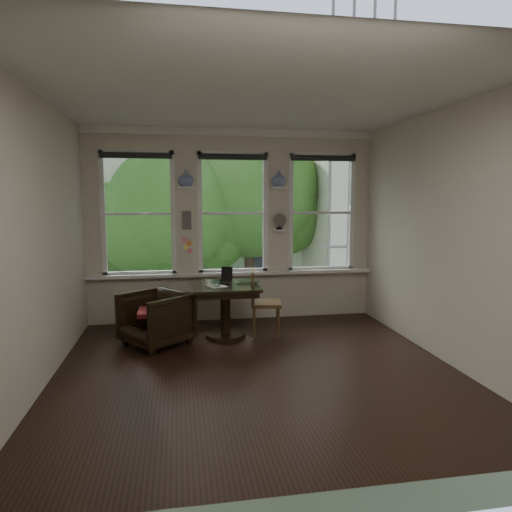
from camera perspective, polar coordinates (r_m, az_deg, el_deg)
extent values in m
plane|color=black|center=(5.38, 0.11, -13.88)|extent=(4.50, 4.50, 0.00)
plane|color=silver|center=(5.13, 0.12, 19.18)|extent=(4.50, 4.50, 0.00)
plane|color=beige|center=(7.26, -2.91, 3.78)|extent=(4.50, 0.00, 4.50)
plane|color=beige|center=(2.86, 7.79, -1.70)|extent=(4.50, 0.00, 4.50)
plane|color=beige|center=(5.16, -25.36, 1.65)|extent=(0.00, 4.50, 4.50)
plane|color=beige|center=(5.85, 22.39, 2.40)|extent=(0.00, 4.50, 4.50)
cube|color=white|center=(7.10, -8.74, 8.47)|extent=(0.26, 0.16, 0.03)
cube|color=white|center=(7.27, 2.90, 8.52)|extent=(0.26, 0.16, 0.03)
cube|color=#59544F|center=(7.13, -8.66, 4.45)|extent=(0.14, 0.06, 0.28)
imported|color=silver|center=(7.10, -8.76, 9.59)|extent=(0.24, 0.24, 0.25)
imported|color=silver|center=(7.27, 2.90, 9.61)|extent=(0.24, 0.24, 0.25)
imported|color=black|center=(6.22, -12.41, -7.64)|extent=(1.09, 1.09, 0.72)
cube|color=maroon|center=(6.20, -12.43, -6.82)|extent=(0.45, 0.45, 0.06)
imported|color=black|center=(6.36, -0.92, -3.41)|extent=(0.36, 0.26, 0.03)
imported|color=white|center=(6.26, -6.01, -3.35)|extent=(0.11, 0.11, 0.08)
imported|color=white|center=(6.18, -4.91, -3.43)|extent=(0.13, 0.13, 0.09)
cube|color=black|center=(6.50, -3.67, -2.31)|extent=(0.18, 0.13, 0.22)
cube|color=silver|center=(6.25, -5.10, -3.73)|extent=(0.32, 0.36, 0.00)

